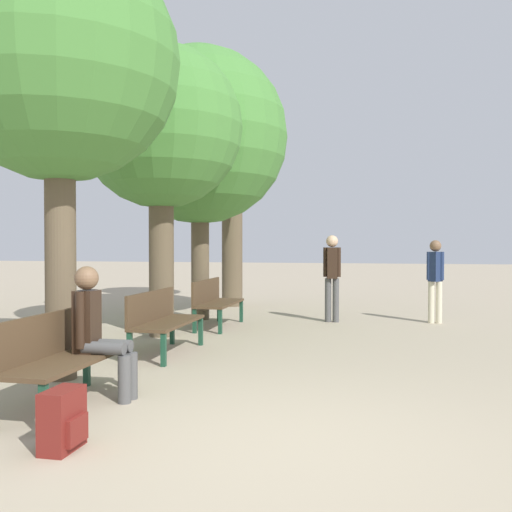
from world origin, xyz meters
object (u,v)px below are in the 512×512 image
object	(u,v)px
bench_row_0	(59,353)
tree_row_2	(200,137)
pedestrian_near	(435,276)
tree_row_0	(59,64)
bench_row_1	(161,318)
pedestrian_mid	(332,272)
bench_row_2	(214,299)
person_seated	(98,329)
tree_row_1	(161,129)
backpack	(63,420)
tree_row_3	(232,122)

from	to	relation	value
bench_row_0	tree_row_2	bearing A→B (deg)	95.31
tree_row_2	pedestrian_near	xyz separation A→B (m)	(4.54, 0.43, -2.74)
tree_row_0	pedestrian_near	xyz separation A→B (m)	(4.54, 5.54, -2.61)
bench_row_1	pedestrian_mid	bearing A→B (deg)	61.14
tree_row_0	bench_row_2	bearing A→B (deg)	82.27
pedestrian_mid	tree_row_0	bearing A→B (deg)	-116.21
bench_row_2	pedestrian_mid	world-z (taller)	pedestrian_mid
tree_row_2	person_seated	bearing A→B (deg)	-82.06
pedestrian_mid	tree_row_1	bearing A→B (deg)	-139.06
bench_row_1	backpack	xyz separation A→B (m)	(0.65, -3.60, -0.28)
bench_row_1	tree_row_3	size ratio (longest dim) A/B	0.27
bench_row_1	bench_row_2	xyz separation A→B (m)	(0.00, 2.58, 0.00)
tree_row_1	tree_row_2	bearing A→B (deg)	90.00
person_seated	pedestrian_mid	xyz separation A→B (m)	(1.80, 5.98, 0.27)
person_seated	bench_row_2	bearing A→B (deg)	92.86
bench_row_1	tree_row_2	size ratio (longest dim) A/B	0.30
tree_row_0	pedestrian_mid	world-z (taller)	tree_row_0
tree_row_2	person_seated	world-z (taller)	tree_row_2
bench_row_1	backpack	world-z (taller)	bench_row_1
tree_row_1	tree_row_2	size ratio (longest dim) A/B	0.88
bench_row_2	tree_row_0	distance (m)	5.18
bench_row_1	tree_row_3	distance (m)	7.27
tree_row_0	bench_row_0	bearing A→B (deg)	-60.15
tree_row_0	tree_row_1	distance (m)	3.04
tree_row_1	person_seated	distance (m)	4.66
bench_row_0	tree_row_1	distance (m)	4.98
tree_row_3	backpack	distance (m)	10.62
tree_row_0	person_seated	size ratio (longest dim) A/B	3.77
bench_row_0	pedestrian_near	size ratio (longest dim) A/B	1.01
bench_row_0	bench_row_1	bearing A→B (deg)	90.00
tree_row_3	backpack	bearing A→B (deg)	-82.81
backpack	pedestrian_near	distance (m)	8.28
tree_row_0	tree_row_1	bearing A→B (deg)	90.00
tree_row_2	backpack	world-z (taller)	tree_row_2
tree_row_2	bench_row_0	bearing A→B (deg)	-84.69
tree_row_1	backpack	bearing A→B (deg)	-76.39
bench_row_2	tree_row_2	world-z (taller)	tree_row_2
bench_row_2	tree_row_2	distance (m)	3.33
bench_row_0	pedestrian_near	xyz separation A→B (m)	(3.98, 6.53, 0.41)
tree_row_0	pedestrian_mid	bearing A→B (deg)	63.79
tree_row_0	pedestrian_mid	size ratio (longest dim) A/B	2.91
backpack	tree_row_2	bearing A→B (deg)	99.72
tree_row_3	pedestrian_near	world-z (taller)	tree_row_3
tree_row_1	tree_row_0	bearing A→B (deg)	-90.00
tree_row_0	tree_row_3	world-z (taller)	tree_row_3
bench_row_2	person_seated	xyz separation A→B (m)	(0.24, -4.85, 0.19)
person_seated	pedestrian_near	size ratio (longest dim) A/B	0.82
pedestrian_near	pedestrian_mid	distance (m)	1.96
person_seated	pedestrian_near	xyz separation A→B (m)	(3.74, 6.23, 0.22)
tree_row_0	tree_row_3	size ratio (longest dim) A/B	0.84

